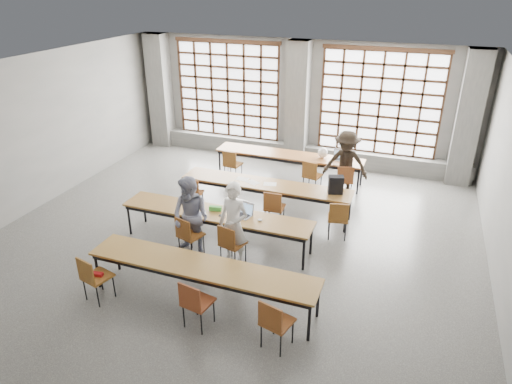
{
  "coord_description": "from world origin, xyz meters",
  "views": [
    {
      "loc": [
        3.33,
        -7.23,
        5.06
      ],
      "look_at": [
        0.51,
        0.4,
        1.19
      ],
      "focal_mm": 32.0,
      "sensor_mm": 36.0,
      "label": 1
    }
  ],
  "objects_px": {
    "chair_mid_centre": "(274,205)",
    "chair_near_left": "(93,275)",
    "chair_back_left": "(232,162)",
    "chair_front_left": "(188,233)",
    "laptop_front": "(244,212)",
    "green_box": "(215,208)",
    "desk_row_c": "(216,215)",
    "chair_back_right": "(344,178)",
    "chair_mid_left": "(192,192)",
    "student_female": "(191,217)",
    "phone": "(222,216)",
    "student_male": "(234,224)",
    "mouse": "(260,220)",
    "chair_near_mid": "(195,300)",
    "laptop_back": "(340,157)",
    "chair_front_right": "(230,241)",
    "plastic_bag": "(323,153)",
    "backpack": "(336,185)",
    "desk_row_b": "(266,186)",
    "desk_row_a": "(289,156)",
    "student_back": "(346,164)",
    "chair_back_mid": "(311,173)",
    "red_pouch": "(97,274)",
    "chair_near_right": "(275,320)",
    "desk_row_d": "(202,269)",
    "chair_mid_right": "(338,216)"
  },
  "relations": [
    {
      "from": "chair_mid_centre",
      "to": "backpack",
      "type": "relative_size",
      "value": 2.2
    },
    {
      "from": "desk_row_b",
      "to": "student_male",
      "type": "relative_size",
      "value": 2.38
    },
    {
      "from": "desk_row_c",
      "to": "chair_back_right",
      "type": "relative_size",
      "value": 4.55
    },
    {
      "from": "chair_mid_centre",
      "to": "student_female",
      "type": "relative_size",
      "value": 0.53
    },
    {
      "from": "desk_row_b",
      "to": "laptop_front",
      "type": "height_order",
      "value": "laptop_front"
    },
    {
      "from": "laptop_front",
      "to": "green_box",
      "type": "height_order",
      "value": "laptop_front"
    },
    {
      "from": "student_male",
      "to": "chair_back_left",
      "type": "bearing_deg",
      "value": 121.8
    },
    {
      "from": "chair_mid_centre",
      "to": "laptop_front",
      "type": "relative_size",
      "value": 2.07
    },
    {
      "from": "chair_back_left",
      "to": "chair_near_mid",
      "type": "xyz_separation_m",
      "value": [
        1.72,
        -5.48,
        0.0
      ]
    },
    {
      "from": "desk_row_c",
      "to": "chair_back_right",
      "type": "xyz_separation_m",
      "value": [
        2.06,
        3.08,
        -0.13
      ]
    },
    {
      "from": "laptop_back",
      "to": "red_pouch",
      "type": "height_order",
      "value": "laptop_back"
    },
    {
      "from": "laptop_back",
      "to": "student_male",
      "type": "bearing_deg",
      "value": -105.29
    },
    {
      "from": "chair_near_right",
      "to": "phone",
      "type": "xyz_separation_m",
      "value": [
        -1.86,
        2.3,
        0.2
      ]
    },
    {
      "from": "chair_back_right",
      "to": "chair_near_mid",
      "type": "xyz_separation_m",
      "value": [
        -1.31,
        -5.49,
        0.0
      ]
    },
    {
      "from": "chair_mid_right",
      "to": "chair_front_left",
      "type": "relative_size",
      "value": 1.0
    },
    {
      "from": "chair_near_mid",
      "to": "student_female",
      "type": "height_order",
      "value": "student_female"
    },
    {
      "from": "student_male",
      "to": "laptop_front",
      "type": "distance_m",
      "value": 0.61
    },
    {
      "from": "chair_back_mid",
      "to": "red_pouch",
      "type": "height_order",
      "value": "chair_back_mid"
    },
    {
      "from": "chair_front_right",
      "to": "plastic_bag",
      "type": "relative_size",
      "value": 3.08
    },
    {
      "from": "student_male",
      "to": "chair_mid_centre",
      "type": "bearing_deg",
      "value": 87.9
    },
    {
      "from": "chair_near_left",
      "to": "chair_near_right",
      "type": "relative_size",
      "value": 1.0
    },
    {
      "from": "laptop_front",
      "to": "mouse",
      "type": "relative_size",
      "value": 4.35
    },
    {
      "from": "chair_near_mid",
      "to": "laptop_front",
      "type": "xyz_separation_m",
      "value": [
        -0.18,
        2.51,
        0.25
      ]
    },
    {
      "from": "phone",
      "to": "chair_mid_left",
      "type": "bearing_deg",
      "value": 137.8
    },
    {
      "from": "chair_front_left",
      "to": "green_box",
      "type": "height_order",
      "value": "chair_front_left"
    },
    {
      "from": "desk_row_d",
      "to": "laptop_front",
      "type": "height_order",
      "value": "laptop_front"
    },
    {
      "from": "chair_near_right",
      "to": "laptop_front",
      "type": "xyz_separation_m",
      "value": [
        -1.47,
        2.51,
        0.25
      ]
    },
    {
      "from": "chair_back_right",
      "to": "chair_back_left",
      "type": "bearing_deg",
      "value": -179.95
    },
    {
      "from": "chair_mid_left",
      "to": "mouse",
      "type": "distance_m",
      "value": 2.34
    },
    {
      "from": "student_male",
      "to": "red_pouch",
      "type": "bearing_deg",
      "value": -125.56
    },
    {
      "from": "desk_row_a",
      "to": "laptop_back",
      "type": "relative_size",
      "value": 10.51
    },
    {
      "from": "desk_row_a",
      "to": "laptop_back",
      "type": "bearing_deg",
      "value": 4.66
    },
    {
      "from": "chair_mid_centre",
      "to": "mouse",
      "type": "distance_m",
      "value": 1.11
    },
    {
      "from": "chair_front_left",
      "to": "chair_front_right",
      "type": "relative_size",
      "value": 1.0
    },
    {
      "from": "chair_mid_centre",
      "to": "plastic_bag",
      "type": "distance_m",
      "value": 2.75
    },
    {
      "from": "chair_front_right",
      "to": "red_pouch",
      "type": "height_order",
      "value": "chair_front_right"
    },
    {
      "from": "desk_row_a",
      "to": "backpack",
      "type": "height_order",
      "value": "backpack"
    },
    {
      "from": "chair_front_right",
      "to": "laptop_front",
      "type": "xyz_separation_m",
      "value": [
        -0.01,
        0.73,
        0.25
      ]
    },
    {
      "from": "chair_mid_left",
      "to": "student_female",
      "type": "relative_size",
      "value": 0.53
    },
    {
      "from": "chair_near_left",
      "to": "chair_mid_centre",
      "type": "bearing_deg",
      "value": 59.52
    },
    {
      "from": "chair_near_left",
      "to": "student_back",
      "type": "xyz_separation_m",
      "value": [
        3.2,
        5.61,
        0.32
      ]
    },
    {
      "from": "chair_near_right",
      "to": "chair_mid_centre",
      "type": "bearing_deg",
      "value": 108.44
    },
    {
      "from": "chair_mid_left",
      "to": "green_box",
      "type": "bearing_deg",
      "value": -43.04
    },
    {
      "from": "backpack",
      "to": "laptop_back",
      "type": "bearing_deg",
      "value": 79.97
    },
    {
      "from": "chair_mid_centre",
      "to": "chair_near_left",
      "type": "distance_m",
      "value": 4.03
    },
    {
      "from": "laptop_front",
      "to": "red_pouch",
      "type": "height_order",
      "value": "laptop_front"
    },
    {
      "from": "chair_front_left",
      "to": "backpack",
      "type": "bearing_deg",
      "value": 44.65
    },
    {
      "from": "chair_back_left",
      "to": "chair_front_left",
      "type": "height_order",
      "value": "same"
    },
    {
      "from": "desk_row_c",
      "to": "desk_row_a",
      "type": "bearing_deg",
      "value": 83.31
    },
    {
      "from": "chair_near_left",
      "to": "laptop_back",
      "type": "bearing_deg",
      "value": 64.69
    }
  ]
}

